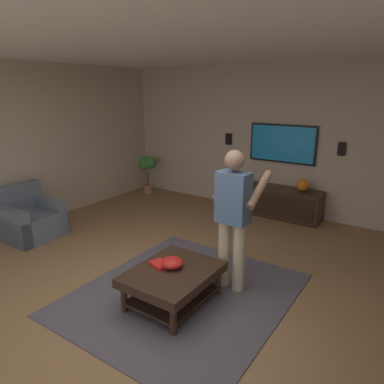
# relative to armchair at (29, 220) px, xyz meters

# --- Properties ---
(ground_plane) EXTENTS (8.73, 8.73, 0.00)m
(ground_plane) POSITION_rel_armchair_xyz_m (-0.26, -2.83, -0.28)
(ground_plane) COLOR olive
(wall_back_tv) EXTENTS (0.10, 6.88, 2.71)m
(wall_back_tv) POSITION_rel_armchair_xyz_m (3.43, -2.83, 1.07)
(wall_back_tv) COLOR #BCA893
(wall_back_tv) RESTS_ON ground
(ceiling_slab) EXTENTS (7.48, 6.88, 0.10)m
(ceiling_slab) POSITION_rel_armchair_xyz_m (-0.26, -2.83, 2.48)
(ceiling_slab) COLOR white
(area_rug) EXTENTS (2.49, 2.19, 0.01)m
(area_rug) POSITION_rel_armchair_xyz_m (-0.01, -3.00, -0.27)
(area_rug) COLOR #514C56
(area_rug) RESTS_ON ground
(armchair) EXTENTS (0.82, 0.83, 0.82)m
(armchair) POSITION_rel_armchair_xyz_m (0.00, 0.00, 0.00)
(armchair) COLOR slate
(armchair) RESTS_ON ground
(coffee_table) EXTENTS (1.00, 0.80, 0.40)m
(coffee_table) POSITION_rel_armchair_xyz_m (-0.21, -3.00, 0.02)
(coffee_table) COLOR #332116
(coffee_table) RESTS_ON ground
(media_console) EXTENTS (0.45, 1.70, 0.55)m
(media_console) POSITION_rel_armchair_xyz_m (3.09, -2.84, -0.00)
(media_console) COLOR #332116
(media_console) RESTS_ON ground
(tv) EXTENTS (0.05, 1.23, 0.69)m
(tv) POSITION_rel_armchair_xyz_m (3.33, -2.84, 1.03)
(tv) COLOR black
(person_standing) EXTENTS (0.55, 0.56, 1.64)m
(person_standing) POSITION_rel_armchair_xyz_m (0.45, -3.37, 0.65)
(person_standing) COLOR #C6B793
(person_standing) RESTS_ON ground
(potted_plant_short) EXTENTS (0.36, 0.36, 0.85)m
(potted_plant_short) POSITION_rel_armchair_xyz_m (2.90, 0.06, 0.33)
(potted_plant_short) COLOR #9E6B4C
(potted_plant_short) RESTS_ON ground
(bowl) EXTENTS (0.24, 0.24, 0.11)m
(bowl) POSITION_rel_armchair_xyz_m (-0.16, -2.96, 0.18)
(bowl) COLOR red
(bowl) RESTS_ON coffee_table
(remote_white) EXTENTS (0.05, 0.15, 0.02)m
(remote_white) POSITION_rel_armchair_xyz_m (-0.17, -2.93, 0.13)
(remote_white) COLOR white
(remote_white) RESTS_ON coffee_table
(book) EXTENTS (0.22, 0.26, 0.04)m
(book) POSITION_rel_armchair_xyz_m (-0.21, -2.82, 0.14)
(book) COLOR red
(book) RESTS_ON coffee_table
(vase_round) EXTENTS (0.22, 0.22, 0.22)m
(vase_round) POSITION_rel_armchair_xyz_m (3.10, -3.34, 0.38)
(vase_round) COLOR orange
(vase_round) RESTS_ON media_console
(wall_speaker_left) EXTENTS (0.06, 0.12, 0.22)m
(wall_speaker_left) POSITION_rel_armchair_xyz_m (3.35, -3.86, 1.03)
(wall_speaker_left) COLOR black
(wall_speaker_right) EXTENTS (0.06, 0.12, 0.22)m
(wall_speaker_right) POSITION_rel_armchair_xyz_m (3.35, -1.73, 1.03)
(wall_speaker_right) COLOR black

